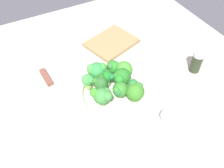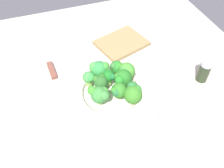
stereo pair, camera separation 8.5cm
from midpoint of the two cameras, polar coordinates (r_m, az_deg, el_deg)
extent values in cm
cube|color=#B2A89C|center=(91.89, 2.13, -2.75)|extent=(130.00, 130.00, 2.50)
cylinder|color=beige|center=(89.39, 2.72, -2.64)|extent=(23.98, 23.98, 1.64)
torus|color=silver|center=(87.99, 2.76, -1.89)|extent=(24.98, 24.98, 2.00)
cylinder|color=#90CB6E|center=(82.94, -0.03, -4.00)|extent=(2.74, 2.74, 1.76)
sphere|color=#377C37|center=(80.74, -0.03, -2.77)|extent=(5.96, 5.96, 5.96)
sphere|color=#388A32|center=(80.84, 1.02, -2.04)|extent=(3.55, 3.55, 3.55)
sphere|color=#397B38|center=(79.03, 1.26, -2.91)|extent=(3.55, 3.55, 3.55)
sphere|color=#378C29|center=(79.88, -1.79, -1.73)|extent=(3.12, 3.12, 3.12)
cylinder|color=#80BC5E|center=(84.62, 4.55, -2.82)|extent=(1.89, 1.89, 1.67)
sphere|color=#2F7225|center=(82.60, 4.65, -1.66)|extent=(5.56, 5.56, 5.56)
sphere|color=#256631|center=(81.11, 3.80, -2.08)|extent=(3.18, 3.18, 3.18)
sphere|color=#2E7724|center=(80.69, 3.50, -1.65)|extent=(2.25, 2.25, 2.25)
cylinder|color=#96CE62|center=(90.88, 6.09, 1.65)|extent=(2.35, 2.35, 1.64)
sphere|color=#418C2F|center=(88.81, 6.24, 2.94)|extent=(6.43, 6.43, 6.43)
sphere|color=#3D8B3D|center=(86.92, 5.81, 2.50)|extent=(2.69, 2.69, 2.69)
sphere|color=#3D8836|center=(86.68, 5.42, 2.93)|extent=(3.17, 3.17, 3.17)
cylinder|color=#9CCF68|center=(86.53, 0.24, -1.01)|extent=(2.45, 2.45, 1.81)
sphere|color=#275C25|center=(84.61, 0.24, 0.12)|extent=(5.10, 5.10, 5.10)
sphere|color=#236923|center=(85.49, -0.26, 1.19)|extent=(2.57, 2.57, 2.57)
sphere|color=#2C6723|center=(84.03, -1.06, 1.08)|extent=(2.39, 2.39, 2.39)
sphere|color=#205A1B|center=(84.94, 0.47, 1.63)|extent=(2.67, 2.67, 2.67)
cylinder|color=#85B351|center=(88.08, -2.77, 0.32)|extent=(2.74, 2.74, 2.32)
sphere|color=#3F8D41|center=(86.20, -2.83, 1.46)|extent=(4.30, 4.30, 4.30)
sphere|color=#2F8739|center=(85.00, -2.02, 1.62)|extent=(2.05, 2.05, 2.05)
sphere|color=green|center=(84.62, -2.18, 1.28)|extent=(2.40, 2.40, 2.40)
cylinder|color=#88C458|center=(90.23, -0.34, 1.95)|extent=(2.59, 2.59, 2.48)
sphere|color=#2F833E|center=(87.92, -0.35, 3.41)|extent=(6.18, 6.18, 6.18)
sphere|color=#40933E|center=(86.97, -1.68, 4.14)|extent=(3.04, 3.04, 3.04)
sphere|color=#378730|center=(87.45, 1.13, 4.09)|extent=(3.34, 3.34, 3.34)
sphere|color=#3B8538|center=(87.07, -1.75, 3.46)|extent=(2.68, 2.68, 2.68)
cylinder|color=#8DC567|center=(88.26, 5.31, -0.03)|extent=(1.99, 1.99, 1.75)
sphere|color=#236A20|center=(86.05, 5.45, 1.31)|extent=(6.57, 6.57, 6.57)
sphere|color=#237924|center=(83.49, 4.69, 0.73)|extent=(3.46, 3.46, 3.46)
sphere|color=#306D23|center=(84.88, 4.26, 1.62)|extent=(2.86, 2.86, 2.86)
cylinder|color=#90CB58|center=(92.34, 3.71, 2.80)|extent=(2.67, 2.67, 1.63)
sphere|color=#257826|center=(90.62, 3.78, 3.89)|extent=(5.03, 5.03, 5.03)
sphere|color=#2F6D2E|center=(89.12, 3.09, 4.16)|extent=(2.74, 2.74, 2.74)
sphere|color=#32711F|center=(89.65, 4.70, 4.17)|extent=(2.51, 2.51, 2.51)
cylinder|color=#9CD66B|center=(88.29, 2.02, 0.60)|extent=(2.43, 2.43, 2.52)
sphere|color=#196A1F|center=(86.32, 2.07, 1.81)|extent=(4.43, 4.43, 4.43)
sphere|color=#1A642D|center=(84.86, 2.95, 1.59)|extent=(2.44, 2.44, 2.44)
sphere|color=#2B5E28|center=(86.92, 2.00, 2.82)|extent=(2.23, 2.23, 2.23)
cylinder|color=#9ED66B|center=(83.55, 7.82, -3.99)|extent=(2.52, 2.52, 1.96)
sphere|color=#347723|center=(81.18, 8.04, -2.67)|extent=(6.40, 6.40, 6.40)
sphere|color=#276A2E|center=(81.60, 7.81, -0.78)|extent=(3.66, 3.66, 3.66)
sphere|color=#2A7327|center=(81.86, 8.86, -1.70)|extent=(3.06, 3.06, 3.06)
sphere|color=#2E742B|center=(81.00, 9.05, -1.45)|extent=(3.05, 3.05, 3.05)
cube|color=silver|center=(110.39, -13.58, 7.39)|extent=(3.59, 17.12, 0.40)
cube|color=brown|center=(100.11, -11.87, 3.10)|extent=(2.76, 9.71, 1.50)
cube|color=#94784C|center=(111.46, 4.50, 9.61)|extent=(25.11, 22.26, 1.60)
sphere|color=silver|center=(83.31, 14.87, -8.91)|extent=(4.30, 4.30, 4.30)
cylinder|color=#26321D|center=(100.85, 23.30, 2.45)|extent=(4.36, 4.36, 7.89)
cylinder|color=#AFB4C5|center=(97.83, 24.12, 4.36)|extent=(4.58, 4.58, 1.53)
camera|label=1|loc=(0.04, -87.13, 3.20)|focal=38.31mm
camera|label=2|loc=(0.04, 92.87, -3.20)|focal=38.31mm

